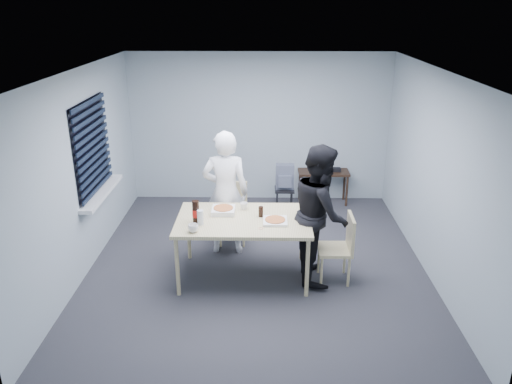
{
  "coord_description": "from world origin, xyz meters",
  "views": [
    {
      "loc": [
        0.09,
        -6.02,
        3.36
      ],
      "look_at": [
        -0.02,
        0.1,
        1.02
      ],
      "focal_mm": 35.0,
      "sensor_mm": 36.0,
      "label": 1
    }
  ],
  "objects_px": {
    "side_table": "(323,176)",
    "mug_a": "(193,228)",
    "chair_far": "(233,208)",
    "person_white": "(226,193)",
    "soda_bottle": "(196,212)",
    "dining_table": "(244,223)",
    "backpack": "(285,177)",
    "chair_right": "(342,244)",
    "stool": "(284,195)",
    "person_black": "(320,213)",
    "mug_b": "(244,206)"
  },
  "relations": [
    {
      "from": "person_white",
      "to": "side_table",
      "type": "height_order",
      "value": "person_white"
    },
    {
      "from": "chair_far",
      "to": "person_white",
      "type": "xyz_separation_m",
      "value": [
        -0.07,
        -0.36,
        0.37
      ]
    },
    {
      "from": "person_black",
      "to": "side_table",
      "type": "bearing_deg",
      "value": -7.49
    },
    {
      "from": "person_white",
      "to": "soda_bottle",
      "type": "height_order",
      "value": "person_white"
    },
    {
      "from": "stool",
      "to": "soda_bottle",
      "type": "bearing_deg",
      "value": -117.98
    },
    {
      "from": "person_white",
      "to": "soda_bottle",
      "type": "distance_m",
      "value": 0.9
    },
    {
      "from": "side_table",
      "to": "dining_table",
      "type": "bearing_deg",
      "value": -116.73
    },
    {
      "from": "mug_b",
      "to": "soda_bottle",
      "type": "distance_m",
      "value": 0.72
    },
    {
      "from": "chair_far",
      "to": "soda_bottle",
      "type": "relative_size",
      "value": 3.13
    },
    {
      "from": "chair_right",
      "to": "stool",
      "type": "distance_m",
      "value": 2.26
    },
    {
      "from": "chair_right",
      "to": "side_table",
      "type": "height_order",
      "value": "chair_right"
    },
    {
      "from": "mug_a",
      "to": "chair_far",
      "type": "bearing_deg",
      "value": 75.9
    },
    {
      "from": "mug_a",
      "to": "chair_right",
      "type": "bearing_deg",
      "value": 10.15
    },
    {
      "from": "dining_table",
      "to": "mug_b",
      "type": "height_order",
      "value": "mug_b"
    },
    {
      "from": "dining_table",
      "to": "soda_bottle",
      "type": "xyz_separation_m",
      "value": [
        -0.58,
        -0.13,
        0.2
      ]
    },
    {
      "from": "side_table",
      "to": "backpack",
      "type": "xyz_separation_m",
      "value": [
        -0.7,
        -0.51,
        0.14
      ]
    },
    {
      "from": "chair_right",
      "to": "stool",
      "type": "bearing_deg",
      "value": 106.49
    },
    {
      "from": "side_table",
      "to": "backpack",
      "type": "bearing_deg",
      "value": -144.19
    },
    {
      "from": "dining_table",
      "to": "side_table",
      "type": "bearing_deg",
      "value": 63.27
    },
    {
      "from": "person_black",
      "to": "soda_bottle",
      "type": "relative_size",
      "value": 6.22
    },
    {
      "from": "dining_table",
      "to": "side_table",
      "type": "height_order",
      "value": "dining_table"
    },
    {
      "from": "side_table",
      "to": "mug_a",
      "type": "xyz_separation_m",
      "value": [
        -1.88,
        -2.98,
        0.36
      ]
    },
    {
      "from": "mug_b",
      "to": "backpack",
      "type": "bearing_deg",
      "value": 71.25
    },
    {
      "from": "chair_far",
      "to": "person_black",
      "type": "bearing_deg",
      "value": -42.13
    },
    {
      "from": "dining_table",
      "to": "person_white",
      "type": "bearing_deg",
      "value": 111.08
    },
    {
      "from": "stool",
      "to": "mug_a",
      "type": "bearing_deg",
      "value": -115.28
    },
    {
      "from": "chair_far",
      "to": "backpack",
      "type": "bearing_deg",
      "value": 51.11
    },
    {
      "from": "person_white",
      "to": "side_table",
      "type": "xyz_separation_m",
      "value": [
        1.58,
        1.86,
        -0.38
      ]
    },
    {
      "from": "dining_table",
      "to": "person_black",
      "type": "bearing_deg",
      "value": 1.32
    },
    {
      "from": "side_table",
      "to": "mug_a",
      "type": "relative_size",
      "value": 7.19
    },
    {
      "from": "stool",
      "to": "mug_b",
      "type": "height_order",
      "value": "mug_b"
    },
    {
      "from": "mug_a",
      "to": "soda_bottle",
      "type": "distance_m",
      "value": 0.29
    },
    {
      "from": "side_table",
      "to": "stool",
      "type": "height_order",
      "value": "side_table"
    },
    {
      "from": "dining_table",
      "to": "soda_bottle",
      "type": "relative_size",
      "value": 5.9
    },
    {
      "from": "side_table",
      "to": "backpack",
      "type": "distance_m",
      "value": 0.88
    },
    {
      "from": "mug_a",
      "to": "dining_table",
      "type": "bearing_deg",
      "value": 34.72
    },
    {
      "from": "chair_far",
      "to": "chair_right",
      "type": "relative_size",
      "value": 1.0
    },
    {
      "from": "backpack",
      "to": "side_table",
      "type": "bearing_deg",
      "value": 12.53
    },
    {
      "from": "stool",
      "to": "mug_a",
      "type": "distance_m",
      "value": 2.8
    },
    {
      "from": "dining_table",
      "to": "side_table",
      "type": "relative_size",
      "value": 1.9
    },
    {
      "from": "dining_table",
      "to": "person_white",
      "type": "distance_m",
      "value": 0.78
    },
    {
      "from": "mug_a",
      "to": "soda_bottle",
      "type": "relative_size",
      "value": 0.43
    },
    {
      "from": "backpack",
      "to": "mug_b",
      "type": "xyz_separation_m",
      "value": [
        -0.6,
        -1.78,
        0.21
      ]
    },
    {
      "from": "chair_far",
      "to": "mug_b",
      "type": "relative_size",
      "value": 8.9
    },
    {
      "from": "backpack",
      "to": "mug_a",
      "type": "height_order",
      "value": "mug_a"
    },
    {
      "from": "chair_right",
      "to": "stool",
      "type": "relative_size",
      "value": 1.99
    },
    {
      "from": "chair_right",
      "to": "mug_a",
      "type": "height_order",
      "value": "mug_a"
    },
    {
      "from": "chair_far",
      "to": "person_white",
      "type": "bearing_deg",
      "value": -101.37
    },
    {
      "from": "backpack",
      "to": "stool",
      "type": "bearing_deg",
      "value": 66.72
    },
    {
      "from": "chair_right",
      "to": "backpack",
      "type": "relative_size",
      "value": 2.12
    }
  ]
}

